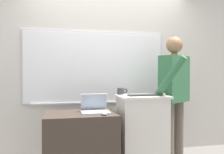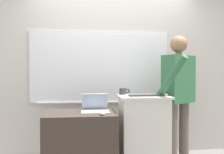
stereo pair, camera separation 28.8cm
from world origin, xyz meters
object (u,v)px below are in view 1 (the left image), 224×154
(lectern_podium, at_px, (142,132))
(coffee_mug, at_px, (121,91))
(computer_mouse_by_laptop, at_px, (104,114))
(computer_mouse_by_keyboard, at_px, (163,94))
(laptop, at_px, (95,107))
(wireless_keyboard, at_px, (145,95))
(person_presenter, at_px, (174,89))
(side_desk, at_px, (81,145))

(lectern_podium, bearing_deg, coffee_mug, 143.12)
(computer_mouse_by_laptop, xyz_separation_m, computer_mouse_by_keyboard, (0.81, 0.21, 0.19))
(laptop, xyz_separation_m, computer_mouse_by_keyboard, (0.89, -0.03, 0.15))
(wireless_keyboard, relative_size, computer_mouse_by_laptop, 4.32)
(person_presenter, bearing_deg, laptop, 154.47)
(computer_mouse_by_laptop, bearing_deg, wireless_keyboard, 19.49)
(laptop, bearing_deg, person_presenter, 6.77)
(lectern_podium, xyz_separation_m, coffee_mug, (-0.23, 0.18, 0.52))
(person_presenter, height_order, wireless_keyboard, person_presenter)
(person_presenter, xyz_separation_m, coffee_mug, (-0.75, 0.06, -0.03))
(laptop, distance_m, computer_mouse_by_keyboard, 0.90)
(lectern_podium, height_order, coffee_mug, coffee_mug)
(lectern_podium, distance_m, person_presenter, 0.76)
(side_desk, relative_size, wireless_keyboard, 1.96)
(side_desk, bearing_deg, laptop, 14.75)
(computer_mouse_by_laptop, distance_m, computer_mouse_by_keyboard, 0.86)
(laptop, height_order, wireless_keyboard, laptop)
(wireless_keyboard, bearing_deg, person_presenter, 19.72)
(wireless_keyboard, relative_size, coffee_mug, 3.03)
(side_desk, xyz_separation_m, computer_mouse_by_laptop, (0.25, -0.20, 0.40))
(computer_mouse_by_laptop, distance_m, coffee_mug, 0.58)
(laptop, bearing_deg, lectern_podium, 1.73)
(computer_mouse_by_laptop, relative_size, computer_mouse_by_keyboard, 1.00)
(person_presenter, height_order, computer_mouse_by_laptop, person_presenter)
(wireless_keyboard, relative_size, computer_mouse_by_keyboard, 4.32)
(computer_mouse_by_laptop, bearing_deg, computer_mouse_by_keyboard, 14.44)
(side_desk, xyz_separation_m, laptop, (0.18, 0.05, 0.44))
(wireless_keyboard, distance_m, coffee_mug, 0.35)
(side_desk, relative_size, laptop, 2.52)
(side_desk, distance_m, person_presenter, 1.47)
(wireless_keyboard, xyz_separation_m, coffee_mug, (-0.25, 0.24, 0.03))
(wireless_keyboard, bearing_deg, computer_mouse_by_keyboard, 2.32)
(laptop, bearing_deg, computer_mouse_by_keyboard, -2.18)
(lectern_podium, height_order, person_presenter, person_presenter)
(person_presenter, bearing_deg, computer_mouse_by_keyboard, -178.17)
(lectern_podium, xyz_separation_m, laptop, (-0.62, -0.02, 0.35))
(laptop, distance_m, coffee_mug, 0.46)
(computer_mouse_by_laptop, bearing_deg, coffee_mug, 54.64)
(wireless_keyboard, bearing_deg, coffee_mug, 136.48)
(coffee_mug, bearing_deg, wireless_keyboard, -43.52)
(wireless_keyboard, bearing_deg, side_desk, -179.79)
(laptop, xyz_separation_m, computer_mouse_by_laptop, (0.07, -0.24, -0.04))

